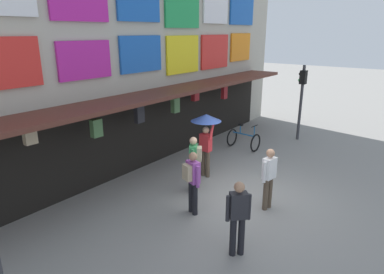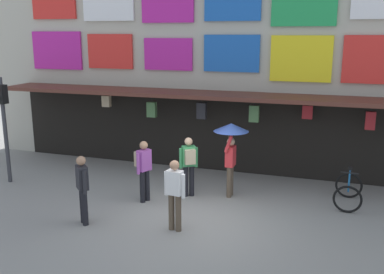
{
  "view_description": "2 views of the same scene",
  "coord_description": "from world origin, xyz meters",
  "views": [
    {
      "loc": [
        -7.68,
        -4.01,
        4.52
      ],
      "look_at": [
        -0.28,
        1.69,
        1.56
      ],
      "focal_mm": 31.27,
      "sensor_mm": 36.0,
      "label": 1
    },
    {
      "loc": [
        3.13,
        -9.45,
        4.44
      ],
      "look_at": [
        -0.47,
        1.45,
        1.7
      ],
      "focal_mm": 40.7,
      "sensor_mm": 36.0,
      "label": 2
    }
  ],
  "objects": [
    {
      "name": "ground_plane",
      "position": [
        0.0,
        0.0,
        0.0
      ],
      "size": [
        80.0,
        80.0,
        0.0
      ],
      "primitive_type": "plane",
      "color": "gray"
    },
    {
      "name": "shopfront",
      "position": [
        0.0,
        4.57,
        3.96
      ],
      "size": [
        18.0,
        2.6,
        8.0
      ],
      "color": "#B2AD9E",
      "rests_on": "ground"
    },
    {
      "name": "traffic_light_near",
      "position": [
        -6.15,
        0.84,
        2.14
      ],
      "size": [
        0.29,
        0.33,
        3.2
      ],
      "color": "#38383D",
      "rests_on": "ground"
    },
    {
      "name": "bicycle_parked",
      "position": [
        3.66,
        2.11,
        0.39
      ],
      "size": [
        0.78,
        1.19,
        1.05
      ],
      "color": "black",
      "rests_on": "ground"
    },
    {
      "name": "pedestrian_in_blue",
      "position": [
        -1.57,
        0.69,
        0.98
      ],
      "size": [
        0.44,
        0.5,
        1.68
      ],
      "color": "black",
      "rests_on": "ground"
    },
    {
      "name": "pedestrian_in_yellow",
      "position": [
        -0.54,
        1.41,
        0.98
      ],
      "size": [
        0.48,
        0.47,
        1.68
      ],
      "color": "black",
      "rests_on": "ground"
    },
    {
      "name": "pedestrian_with_umbrella",
      "position": [
        0.54,
        1.77,
        1.64
      ],
      "size": [
        0.96,
        0.96,
        2.08
      ],
      "color": "brown",
      "rests_on": "ground"
    },
    {
      "name": "pedestrian_in_black",
      "position": [
        -0.16,
        -0.74,
        0.95
      ],
      "size": [
        0.52,
        0.27,
        1.68
      ],
      "color": "brown",
      "rests_on": "ground"
    },
    {
      "name": "pedestrian_in_green",
      "position": [
        -2.34,
        -1.08,
        0.95
      ],
      "size": [
        0.41,
        0.41,
        1.68
      ],
      "color": "black",
      "rests_on": "ground"
    }
  ]
}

